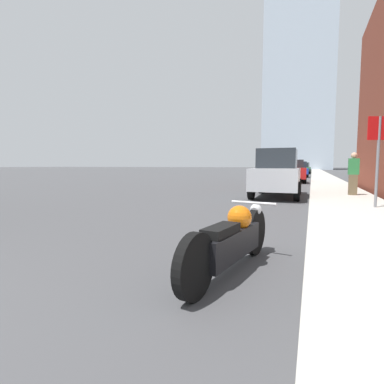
# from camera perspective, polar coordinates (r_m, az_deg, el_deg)

# --- Properties ---
(sidewalk) EXTENTS (2.22, 240.00, 0.15)m
(sidewalk) POSITION_cam_1_polar(r_m,az_deg,el_deg) (39.45, 23.39, 2.98)
(sidewalk) COLOR #B2ADA3
(sidewalk) RESTS_ON ground_plane
(distant_tower) EXTENTS (19.83, 19.83, 72.97)m
(distant_tower) POSITION_cam_1_polar(r_m,az_deg,el_deg) (107.38, 19.97, 23.96)
(distant_tower) COLOR silver
(distant_tower) RESTS_ON ground_plane
(motorcycle) EXTENTS (0.65, 2.30, 0.76)m
(motorcycle) POSITION_cam_1_polar(r_m,az_deg,el_deg) (3.57, 7.65, -8.98)
(motorcycle) COLOR black
(motorcycle) RESTS_ON ground_plane
(parked_car_silver) EXTENTS (1.84, 4.29, 1.88)m
(parked_car_silver) POSITION_cam_1_polar(r_m,az_deg,el_deg) (12.38, 15.93, 3.41)
(parked_car_silver) COLOR #BCBCC1
(parked_car_silver) RESTS_ON ground_plane
(parked_car_red) EXTENTS (2.05, 3.96, 1.64)m
(parked_car_red) POSITION_cam_1_polar(r_m,az_deg,el_deg) (22.95, 18.53, 3.78)
(parked_car_red) COLOR red
(parked_car_red) RESTS_ON ground_plane
(parked_car_blue) EXTENTS (2.08, 4.16, 1.65)m
(parked_car_blue) POSITION_cam_1_polar(r_m,az_deg,el_deg) (33.99, 19.64, 4.09)
(parked_car_blue) COLOR #1E3899
(parked_car_blue) RESTS_ON ground_plane
(parked_car_green) EXTENTS (1.99, 4.62, 1.66)m
(parked_car_green) POSITION_cam_1_polar(r_m,az_deg,el_deg) (46.69, 20.50, 4.28)
(parked_car_green) COLOR #1E6B33
(parked_car_green) RESTS_ON ground_plane
(parked_car_white) EXTENTS (1.87, 4.50, 1.54)m
(parked_car_white) POSITION_cam_1_polar(r_m,az_deg,el_deg) (59.09, 20.70, 4.31)
(parked_car_white) COLOR silver
(parked_car_white) RESTS_ON ground_plane
(stop_sign) EXTENTS (0.57, 0.26, 2.35)m
(stop_sign) POSITION_cam_1_polar(r_m,az_deg,el_deg) (9.17, 31.98, 7.46)
(stop_sign) COLOR slate
(stop_sign) RESTS_ON sidewalk
(pedestrian) EXTENTS (0.36, 0.22, 1.57)m
(pedestrian) POSITION_cam_1_polar(r_m,az_deg,el_deg) (12.57, 28.38, 3.12)
(pedestrian) COLOR brown
(pedestrian) RESTS_ON sidewalk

